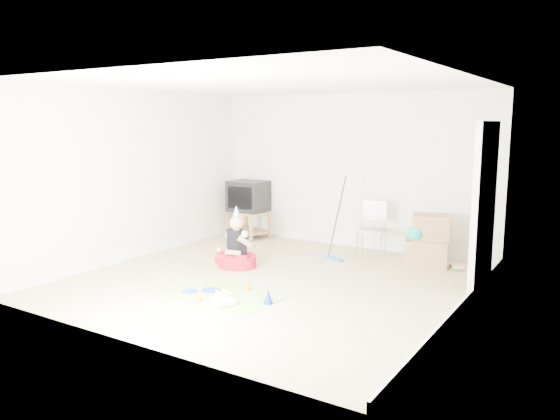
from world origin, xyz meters
The scene contains 16 objects.
ground centered at (0.00, 0.00, 0.00)m, with size 5.00×5.00×0.00m, color tan.
doorway_recess centered at (2.48, 1.20, 1.02)m, with size 0.02×0.90×2.05m, color black.
tv_stand centered at (-1.90, 2.16, 0.28)m, with size 0.88×0.69×0.48m.
crt_tv centered at (-1.90, 2.16, 0.77)m, with size 0.66×0.54×0.56m, color black.
folding_chair centered at (0.65, 1.92, 0.44)m, with size 0.48×0.46×0.91m.
cardboard_boxes centered at (1.55, 1.88, 0.37)m, with size 0.71×0.62×0.77m.
floor_mop centered at (0.22, 1.45, 0.26)m, with size 0.34×0.42×1.29m.
book_pile centered at (1.99, 1.89, 0.04)m, with size 0.23×0.26×0.08m.
seated_woman centered at (-0.82, 0.34, 0.20)m, with size 0.80×0.80×0.91m.
party_mat centered at (-0.11, -0.86, 0.00)m, with size 1.36×0.98×0.01m, color #E12F88.
birthday_cake centered at (0.08, -1.14, 0.04)m, with size 0.33×0.30×0.13m.
blue_plate_near centered at (-0.39, -0.81, 0.01)m, with size 0.24×0.24×0.01m, color blue.
blue_plate_far centered at (-0.57, -0.98, 0.01)m, with size 0.20×0.20×0.01m, color blue.
orange_cup_near centered at (0.00, -0.56, 0.05)m, with size 0.07×0.07×0.08m, color orange.
orange_cup_far centered at (-0.22, -1.22, 0.04)m, with size 0.06×0.06×0.07m, color orange.
blue_party_hat centered at (0.51, -0.84, 0.09)m, with size 0.12×0.12×0.17m, color #1A26B8.
Camera 1 is at (3.91, -5.97, 2.11)m, focal length 35.00 mm.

